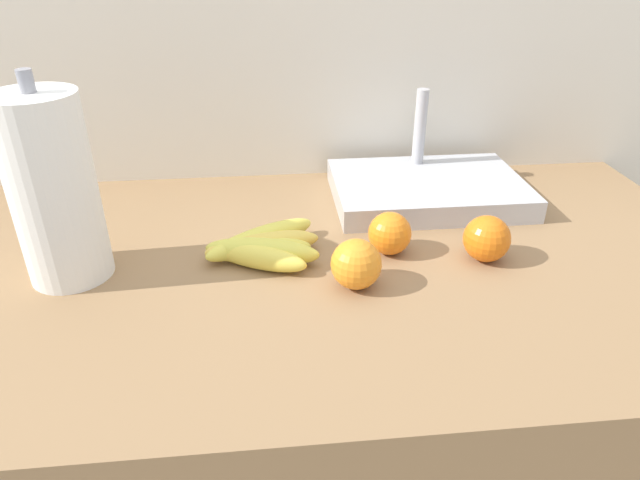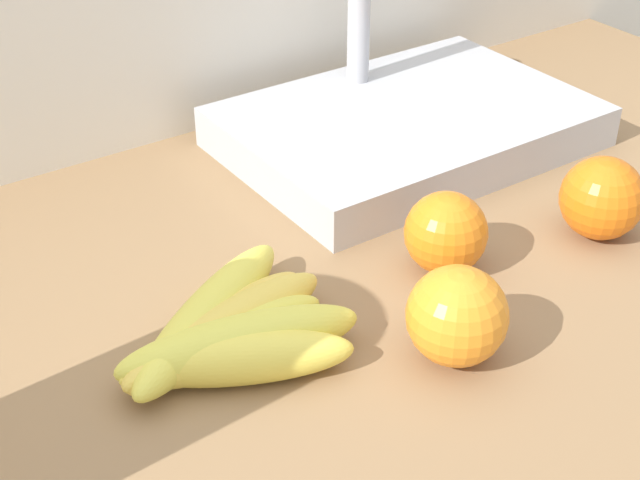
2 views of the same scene
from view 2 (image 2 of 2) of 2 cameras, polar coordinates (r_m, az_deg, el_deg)
wall_back at (r=1.12m, az=-12.20°, el=-4.40°), size 1.84×0.06×1.30m
banana_bunch at (r=0.68m, az=-5.65°, el=-5.90°), size 0.19×0.18×0.04m
orange_right at (r=0.84m, az=16.86°, el=2.47°), size 0.07×0.07×0.07m
orange_center at (r=0.68m, az=8.38°, el=-4.61°), size 0.07×0.07×0.07m
orange_back_right at (r=0.77m, az=7.70°, el=0.44°), size 0.07×0.07×0.07m
sink_basin at (r=0.97m, az=5.28°, el=7.07°), size 0.36×0.25×0.19m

